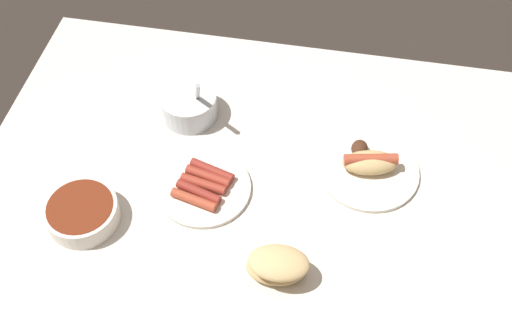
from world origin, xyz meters
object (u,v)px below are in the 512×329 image
plate_hotdog_assembled (369,166)px  plate_sausages (204,187)px  bowl_chili (82,212)px  bread_stack (278,265)px  bowl_coleslaw (189,104)px

plate_hotdog_assembled → plate_sausages: plate_hotdog_assembled is taller
plate_sausages → bowl_chili: bearing=-152.5°
bread_stack → bowl_chili: (-41.42, 5.30, -0.98)cm
bowl_coleslaw → bread_stack: (26.99, -37.59, 0.04)cm
bowl_coleslaw → bowl_chili: bowl_coleslaw is taller
bowl_coleslaw → plate_sausages: bowl_coleslaw is taller
bowl_coleslaw → bread_stack: bowl_coleslaw is taller
bread_stack → plate_hotdog_assembled: size_ratio=0.58×
bowl_coleslaw → plate_sausages: size_ratio=0.80×
bread_stack → plate_sausages: 25.50cm
plate_sausages → bread_stack: bearing=-42.4°
plate_sausages → plate_hotdog_assembled: bearing=18.3°
bread_stack → bowl_coleslaw: bearing=125.7°
bowl_coleslaw → bowl_chili: (-14.43, -32.29, -0.94)cm
plate_hotdog_assembled → bowl_chili: size_ratio=1.47×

